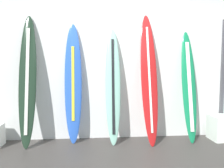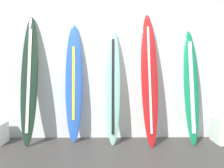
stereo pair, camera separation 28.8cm
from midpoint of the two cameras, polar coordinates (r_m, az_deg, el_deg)
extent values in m
cube|color=#3C3835|center=(3.30, 4.85, -19.84)|extent=(8.00, 8.00, 0.04)
cube|color=silver|center=(4.29, 3.32, 5.51)|extent=(7.20, 0.20, 2.80)
ellipsoid|color=black|center=(4.10, -17.79, 0.94)|extent=(0.29, 0.51, 2.18)
cube|color=beige|center=(4.07, -17.93, 1.00)|extent=(0.05, 0.37, 1.73)
ellipsoid|color=blue|center=(4.05, -7.38, 0.17)|extent=(0.29, 0.31, 2.05)
cube|color=yellow|center=(4.01, -7.44, 0.19)|extent=(0.05, 0.16, 1.26)
cone|color=black|center=(4.15, -7.33, -11.55)|extent=(0.07, 0.08, 0.11)
ellipsoid|color=#82BDA9|center=(3.95, 2.32, -0.47)|extent=(0.27, 0.45, 1.97)
cube|color=black|center=(3.91, 2.35, -0.42)|extent=(0.05, 0.32, 1.59)
cone|color=black|center=(4.00, 2.36, -12.30)|extent=(0.07, 0.09, 0.11)
ellipsoid|color=#AD1718|center=(3.97, 11.26, 1.25)|extent=(0.31, 0.56, 2.22)
cube|color=silver|center=(3.94, 11.34, 1.31)|extent=(0.06, 0.41, 1.77)
cone|color=black|center=(3.97, 11.53, -12.19)|extent=(0.07, 0.09, 0.11)
ellipsoid|color=#147949|center=(4.24, 20.74, -0.63)|extent=(0.26, 0.47, 1.94)
cube|color=white|center=(4.21, 20.91, -0.58)|extent=(0.07, 0.34, 1.54)
cone|color=black|center=(4.27, 21.02, -11.54)|extent=(0.07, 0.09, 0.11)
camera|label=1|loc=(0.14, -87.91, 0.19)|focal=37.18mm
camera|label=2|loc=(0.14, 92.09, -0.19)|focal=37.18mm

